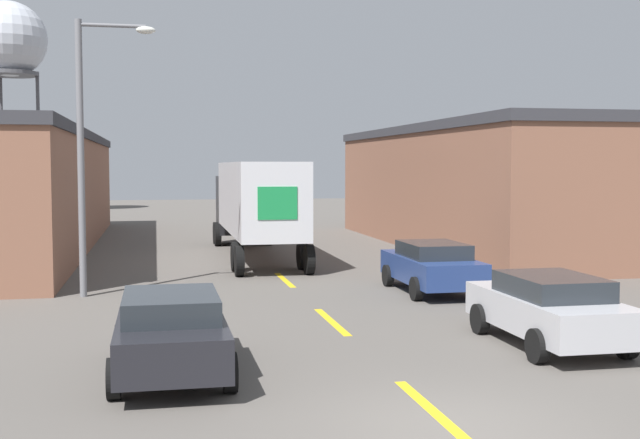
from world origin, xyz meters
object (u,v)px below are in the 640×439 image
at_px(semi_truck, 255,200).
at_px(parked_car_right_mid, 432,265).
at_px(parked_car_left_near, 171,331).
at_px(street_lamp, 89,138).
at_px(parked_car_right_near, 549,308).
at_px(water_tower, 9,41).

bearing_deg(semi_truck, parked_car_right_mid, -68.23).
relative_size(parked_car_left_near, street_lamp, 0.57).
xyz_separation_m(parked_car_right_near, street_lamp, (-9.93, 8.55, 3.78)).
height_order(parked_car_left_near, parked_car_right_near, same).
height_order(parked_car_right_mid, street_lamp, street_lamp).
bearing_deg(water_tower, street_lamp, -77.93).
xyz_separation_m(parked_car_right_mid, parked_car_right_near, (0.00, -7.31, 0.00)).
bearing_deg(parked_car_right_mid, street_lamp, 172.88).
xyz_separation_m(parked_car_left_near, street_lamp, (-2.08, 9.35, 3.78)).
xyz_separation_m(parked_car_left_near, parked_car_right_mid, (7.86, 8.11, 0.00)).
height_order(semi_truck, parked_car_right_mid, semi_truck).
xyz_separation_m(parked_car_right_mid, street_lamp, (-9.93, 1.24, 3.78)).
relative_size(semi_truck, parked_car_left_near, 3.01).
bearing_deg(parked_car_left_near, parked_car_right_near, 5.79).
distance_m(parked_car_left_near, parked_car_right_mid, 11.29).
distance_m(semi_truck, water_tower, 39.62).
height_order(semi_truck, water_tower, water_tower).
distance_m(semi_truck, parked_car_right_mid, 11.25).
relative_size(parked_car_right_near, water_tower, 0.27).
xyz_separation_m(parked_car_left_near, parked_car_right_near, (7.86, 0.80, 0.00)).
height_order(water_tower, street_lamp, water_tower).
relative_size(semi_truck, parked_car_right_near, 3.01).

